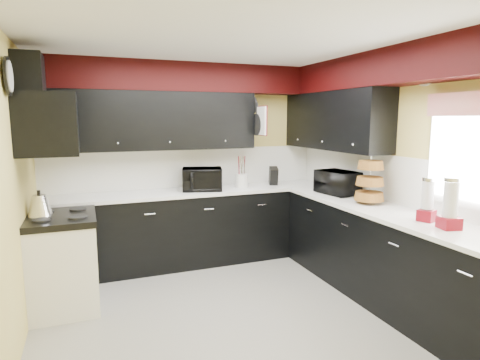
{
  "coord_description": "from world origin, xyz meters",
  "views": [
    {
      "loc": [
        -1.25,
        -3.33,
        1.83
      ],
      "look_at": [
        0.34,
        0.78,
        1.15
      ],
      "focal_mm": 30.0,
      "sensor_mm": 36.0,
      "label": 1
    }
  ],
  "objects_px": {
    "toaster_oven": "(202,179)",
    "knife_block": "(273,176)",
    "microwave": "(338,182)",
    "utensil_crock": "(242,181)",
    "kettle": "(40,205)"
  },
  "relations": [
    {
      "from": "toaster_oven",
      "to": "knife_block",
      "type": "xyz_separation_m",
      "value": [
        1.01,
        0.04,
        -0.02
      ]
    },
    {
      "from": "knife_block",
      "to": "toaster_oven",
      "type": "bearing_deg",
      "value": -160.03
    },
    {
      "from": "microwave",
      "to": "utensil_crock",
      "type": "xyz_separation_m",
      "value": [
        -0.9,
        0.84,
        -0.05
      ]
    },
    {
      "from": "toaster_oven",
      "to": "kettle",
      "type": "relative_size",
      "value": 2.2
    },
    {
      "from": "microwave",
      "to": "knife_block",
      "type": "bearing_deg",
      "value": 19.3
    },
    {
      "from": "toaster_oven",
      "to": "utensil_crock",
      "type": "height_order",
      "value": "toaster_oven"
    },
    {
      "from": "microwave",
      "to": "toaster_oven",
      "type": "bearing_deg",
      "value": 52.92
    },
    {
      "from": "microwave",
      "to": "kettle",
      "type": "bearing_deg",
      "value": 79.47
    },
    {
      "from": "toaster_oven",
      "to": "kettle",
      "type": "distance_m",
      "value": 1.89
    },
    {
      "from": "microwave",
      "to": "kettle",
      "type": "distance_m",
      "value": 3.22
    },
    {
      "from": "microwave",
      "to": "utensil_crock",
      "type": "height_order",
      "value": "microwave"
    },
    {
      "from": "microwave",
      "to": "knife_block",
      "type": "height_order",
      "value": "microwave"
    },
    {
      "from": "toaster_oven",
      "to": "utensil_crock",
      "type": "relative_size",
      "value": 2.7
    },
    {
      "from": "utensil_crock",
      "to": "toaster_oven",
      "type": "bearing_deg",
      "value": -178.0
    },
    {
      "from": "microwave",
      "to": "utensil_crock",
      "type": "bearing_deg",
      "value": 39.62
    }
  ]
}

